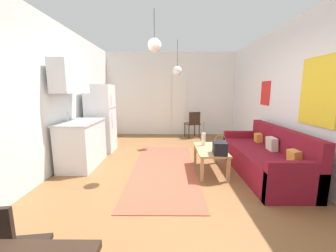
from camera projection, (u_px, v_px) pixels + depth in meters
name	position (u px, v px, depth m)	size (l,w,h in m)	color
ground_plane	(172.00, 182.00, 3.52)	(4.95, 8.08, 0.10)	brown
wall_back	(171.00, 95.00, 7.01)	(4.55, 0.13, 2.80)	white
wall_right	(311.00, 98.00, 3.26)	(0.12, 7.68, 2.80)	silver
wall_left	(36.00, 98.00, 3.29)	(0.12, 7.68, 2.80)	silver
area_rug	(164.00, 168.00, 3.99)	(1.21, 3.09, 0.01)	#9E4733
couch	(266.00, 159.00, 3.70)	(0.82, 2.15, 0.85)	maroon
coffee_table	(210.00, 152.00, 3.78)	(0.52, 0.98, 0.45)	tan
bamboo_vase	(203.00, 139.00, 3.96)	(0.08, 0.08, 0.47)	beige
handbag	(220.00, 148.00, 3.42)	(0.25, 0.32, 0.33)	black
refrigerator	(101.00, 118.00, 5.07)	(0.64, 0.62, 1.66)	white
kitchen_counter	(80.00, 128.00, 4.05)	(0.63, 1.15, 2.06)	silver
accent_chair	(193.00, 123.00, 6.55)	(0.52, 0.51, 0.86)	#382619
pendant_lamp_near	(154.00, 45.00, 3.32)	(0.22, 0.22, 0.67)	black
pendant_lamp_far	(177.00, 71.00, 5.29)	(0.24, 0.24, 0.89)	black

